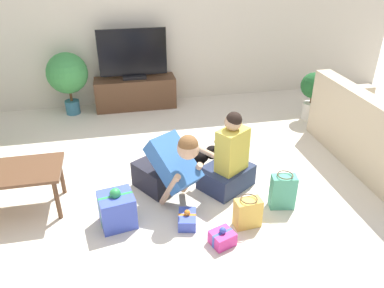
{
  "coord_description": "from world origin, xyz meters",
  "views": [
    {
      "loc": [
        -0.45,
        -3.21,
        2.33
      ],
      "look_at": [
        0.26,
        0.17,
        0.45
      ],
      "focal_mm": 35.0,
      "sensor_mm": 36.0,
      "label": 1
    }
  ],
  "objects": [
    {
      "name": "gift_box_b",
      "position": [
        0.06,
        -0.55,
        0.06
      ],
      "size": [
        0.21,
        0.27,
        0.17
      ],
      "rotation": [
        0.0,
        0.0,
        -0.22
      ],
      "color": "#3D51BC",
      "rests_on": "ground_plane"
    },
    {
      "name": "coffee_table",
      "position": [
        -1.59,
        0.0,
        0.41
      ],
      "size": [
        1.1,
        0.54,
        0.46
      ],
      "color": "brown",
      "rests_on": "ground_plane"
    },
    {
      "name": "gift_bag_b",
      "position": [
        1.03,
        -0.47,
        0.18
      ],
      "size": [
        0.26,
        0.18,
        0.38
      ],
      "rotation": [
        0.0,
        0.0,
        -0.18
      ],
      "color": "#4CA384",
      "rests_on": "ground_plane"
    },
    {
      "name": "sofa_right",
      "position": [
        2.44,
        0.05,
        0.31
      ],
      "size": [
        0.82,
        1.99,
        0.87
      ],
      "rotation": [
        0.0,
        0.0,
        1.57
      ],
      "color": "#C6B293",
      "rests_on": "ground_plane"
    },
    {
      "name": "gift_box_a",
      "position": [
        -0.56,
        -0.4,
        0.17
      ],
      "size": [
        0.36,
        0.34,
        0.4
      ],
      "rotation": [
        0.0,
        0.0,
        0.18
      ],
      "color": "#3D51BC",
      "rests_on": "ground_plane"
    },
    {
      "name": "dog",
      "position": [
        0.36,
        0.28,
        0.22
      ],
      "size": [
        0.55,
        0.17,
        0.34
      ],
      "rotation": [
        0.0,
        0.0,
        1.58
      ],
      "color": "black",
      "rests_on": "ground_plane"
    },
    {
      "name": "wall_back",
      "position": [
        0.0,
        2.63,
        1.3
      ],
      "size": [
        8.4,
        0.06,
        2.6
      ],
      "color": "beige",
      "rests_on": "ground_plane"
    },
    {
      "name": "potted_plant_corner_right",
      "position": [
        2.29,
        1.4,
        0.44
      ],
      "size": [
        0.37,
        0.37,
        0.7
      ],
      "color": "beige",
      "rests_on": "ground_plane"
    },
    {
      "name": "gift_box_c",
      "position": [
        0.31,
        -0.86,
        0.07
      ],
      "size": [
        0.24,
        0.23,
        0.18
      ],
      "rotation": [
        0.0,
        0.0,
        0.35
      ],
      "color": "#CC3389",
      "rests_on": "ground_plane"
    },
    {
      "name": "person_kneeling",
      "position": [
        -0.04,
        -0.09,
        0.36
      ],
      "size": [
        0.69,
        0.83,
        0.82
      ],
      "rotation": [
        0.0,
        0.0,
        0.57
      ],
      "color": "#23232D",
      "rests_on": "ground_plane"
    },
    {
      "name": "tv_console",
      "position": [
        -0.18,
        2.37,
        0.24
      ],
      "size": [
        1.23,
        0.39,
        0.48
      ],
      "color": "brown",
      "rests_on": "ground_plane"
    },
    {
      "name": "potted_plant_back_left",
      "position": [
        -1.15,
        2.32,
        0.61
      ],
      "size": [
        0.59,
        0.59,
        0.93
      ],
      "color": "#336B84",
      "rests_on": "ground_plane"
    },
    {
      "name": "tv",
      "position": [
        -0.18,
        2.37,
        0.81
      ],
      "size": [
        1.01,
        0.2,
        0.74
      ],
      "color": "black",
      "rests_on": "tv_console"
    },
    {
      "name": "gift_bag_a",
      "position": [
        0.6,
        -0.67,
        0.15
      ],
      "size": [
        0.25,
        0.17,
        0.31
      ],
      "rotation": [
        0.0,
        0.0,
        0.09
      ],
      "color": "#E5B74C",
      "rests_on": "ground_plane"
    },
    {
      "name": "person_sitting",
      "position": [
        0.6,
        -0.04,
        0.31
      ],
      "size": [
        0.65,
        0.62,
        0.89
      ],
      "rotation": [
        0.0,
        0.0,
        3.72
      ],
      "color": "#283351",
      "rests_on": "ground_plane"
    },
    {
      "name": "ground_plane",
      "position": [
        0.0,
        0.0,
        0.0
      ],
      "size": [
        16.0,
        16.0,
        0.0
      ],
      "primitive_type": "plane",
      "color": "beige"
    }
  ]
}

